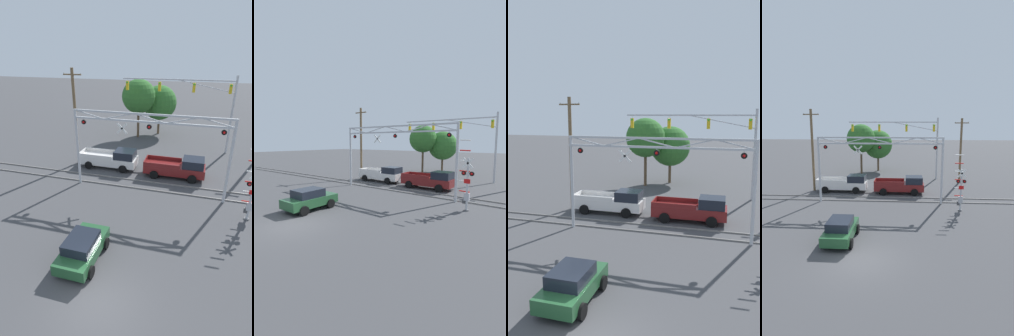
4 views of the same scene
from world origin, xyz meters
The scene contains 10 objects.
rail_track_near centered at (0.00, 11.36, 0.05)m, with size 80.00×0.08×0.10m, color gray.
rail_track_far centered at (0.00, 12.79, 0.05)m, with size 80.00×0.08×0.10m, color gray.
crossing_gantry centered at (-0.02, 11.07, 4.73)m, with size 12.33×0.27×6.56m.
traffic_signal_span centered at (3.55, 22.55, 6.03)m, with size 12.43×0.39×8.51m.
pickup_truck_lead centered at (2.14, 14.64, 0.95)m, with size 5.51×2.22×1.95m.
pickup_truck_following centered at (-4.43, 15.03, 0.95)m, with size 5.70×2.22×1.95m.
sedan_waiting centered at (-1.85, 2.46, 0.80)m, with size 2.07×3.85×1.56m.
utility_pole_left centered at (-8.16, 15.19, 4.85)m, with size 1.80×0.28×9.40m.
background_tree_beyond_span centered at (-4.34, 25.76, 5.42)m, with size 4.34×4.34×7.61m.
background_tree_far_left_verge centered at (-1.96, 28.11, 4.33)m, with size 4.61×4.61×6.65m.
Camera 3 is at (4.27, -9.45, 8.05)m, focal length 35.00 mm.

